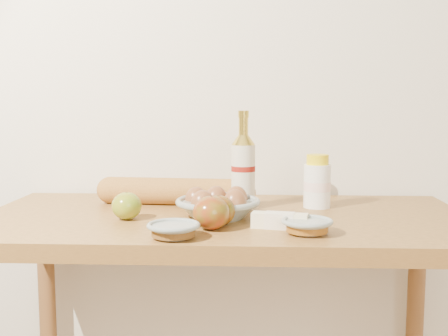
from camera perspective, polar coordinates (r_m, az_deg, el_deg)
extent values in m
cube|color=silver|center=(1.69, 0.59, 10.93)|extent=(3.50, 0.02, 2.60)
cube|color=#A27234|center=(1.39, 0.06, -5.57)|extent=(1.20, 0.60, 0.04)
cylinder|color=beige|center=(1.46, 1.96, -0.90)|extent=(0.08, 0.08, 0.17)
cylinder|color=maroon|center=(1.45, 1.97, -0.04)|extent=(0.08, 0.08, 0.01)
cone|color=gold|center=(1.45, 1.98, 2.89)|extent=(0.08, 0.08, 0.03)
cylinder|color=gold|center=(1.44, 1.99, 4.29)|extent=(0.03, 0.03, 0.04)
cylinder|color=gold|center=(1.44, 1.99, 5.50)|extent=(0.04, 0.04, 0.02)
cylinder|color=white|center=(1.49, 9.44, -1.82)|extent=(0.08, 0.08, 0.11)
cylinder|color=#FEDCD5|center=(1.49, 9.44, -1.82)|extent=(0.08, 0.08, 0.02)
cylinder|color=yellow|center=(1.49, 9.49, 0.86)|extent=(0.07, 0.07, 0.03)
torus|color=gray|center=(1.35, -0.62, -3.44)|extent=(0.24, 0.24, 0.02)
ellipsoid|color=brown|center=(1.32, -2.18, -3.77)|extent=(0.07, 0.07, 0.07)
ellipsoid|color=brown|center=(1.33, 1.12, -3.69)|extent=(0.07, 0.07, 0.07)
ellipsoid|color=brown|center=(1.38, -0.81, -3.29)|extent=(0.07, 0.07, 0.07)
ellipsoid|color=brown|center=(1.37, -2.83, -3.39)|extent=(0.07, 0.07, 0.07)
ellipsoid|color=brown|center=(1.38, 1.27, -3.30)|extent=(0.07, 0.07, 0.07)
cylinder|color=#BF843A|center=(1.52, -4.99, -2.38)|extent=(0.37, 0.10, 0.07)
sphere|color=#BF843A|center=(1.57, -11.49, -2.20)|extent=(0.08, 0.08, 0.07)
sphere|color=#BF843A|center=(1.49, 1.85, -2.53)|extent=(0.08, 0.08, 0.07)
ellipsoid|color=#A08920|center=(1.35, -9.86, -3.81)|extent=(0.08, 0.08, 0.07)
cylinder|color=#50311A|center=(1.34, -9.89, -2.65)|extent=(0.01, 0.01, 0.01)
ellipsoid|color=#990810|center=(1.23, -1.31, -4.57)|extent=(0.09, 0.09, 0.07)
cylinder|color=#53331B|center=(1.22, -1.31, -3.12)|extent=(0.01, 0.01, 0.01)
ellipsoid|color=maroon|center=(1.26, -0.57, -4.37)|extent=(0.10, 0.10, 0.07)
cylinder|color=#483018|center=(1.25, -0.57, -3.03)|extent=(0.01, 0.01, 0.01)
torus|color=gray|center=(1.16, -5.16, -5.82)|extent=(0.14, 0.14, 0.01)
cylinder|color=brown|center=(1.16, -5.15, -6.36)|extent=(0.12, 0.12, 0.02)
torus|color=gray|center=(1.20, 8.44, -5.38)|extent=(0.12, 0.12, 0.01)
cylinder|color=brown|center=(1.21, 8.43, -5.90)|extent=(0.10, 0.10, 0.02)
cube|color=#F7EEBF|center=(1.25, 5.67, -5.36)|extent=(0.13, 0.06, 0.03)
cube|color=white|center=(1.25, 5.67, -5.36)|extent=(0.07, 0.05, 0.04)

